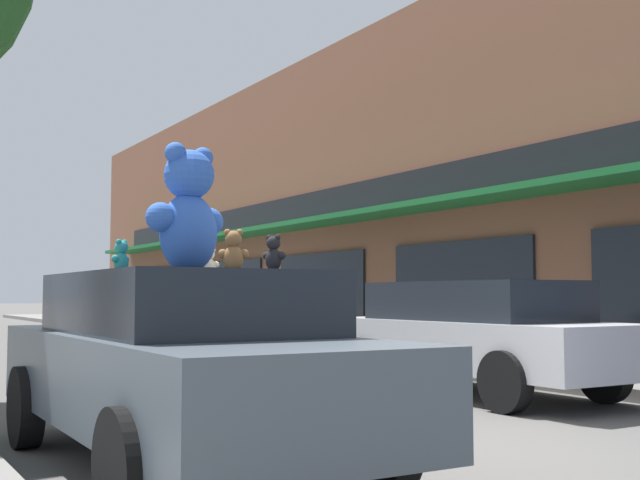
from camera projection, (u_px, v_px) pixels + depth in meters
name	position (u px, v px, depth m)	size (l,w,h in m)	color
ground_plane	(475.00, 450.00, 6.79)	(260.00, 260.00, 0.00)	#514F4C
storefront_row	(530.00, 212.00, 24.80)	(16.27, 37.99, 7.78)	brown
plush_art_car	(180.00, 362.00, 6.10)	(1.93, 4.67, 1.48)	#4C5660
teddy_bear_giant	(188.00, 211.00, 6.28)	(0.77, 0.55, 1.01)	blue
teddy_bear_white	(182.00, 261.00, 6.59)	(0.17, 0.15, 0.24)	white
teddy_bear_brown	(233.00, 251.00, 5.87)	(0.24, 0.18, 0.32)	olive
teddy_bear_black	(274.00, 253.00, 5.61)	(0.15, 0.19, 0.25)	black
teddy_bear_orange	(180.00, 255.00, 6.74)	(0.22, 0.25, 0.34)	orange
teddy_bear_cream	(209.00, 262.00, 7.31)	(0.20, 0.13, 0.27)	beige
teddy_bear_teal	(121.00, 257.00, 6.22)	(0.19, 0.17, 0.26)	teal
parked_car_far_center	(473.00, 333.00, 10.53)	(1.84, 4.59, 1.48)	#B7B7BC
parked_car_far_right	(240.00, 317.00, 16.68)	(1.87, 4.67, 1.51)	silver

